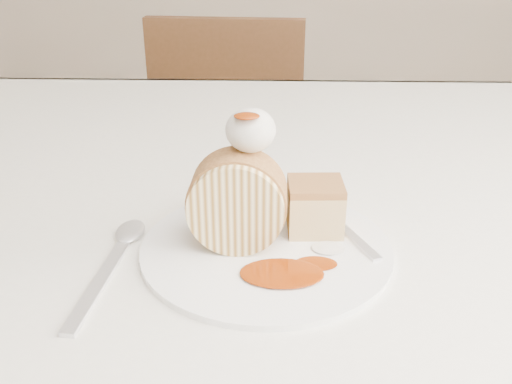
{
  "coord_description": "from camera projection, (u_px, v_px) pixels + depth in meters",
  "views": [
    {
      "loc": [
        -0.03,
        -0.44,
        1.04
      ],
      "look_at": [
        -0.05,
        0.03,
        0.81
      ],
      "focal_mm": 40.0,
      "sensor_mm": 36.0,
      "label": 1
    }
  ],
  "objects": [
    {
      "name": "spoon",
      "position": [
        99.0,
        284.0,
        0.49
      ],
      "size": [
        0.04,
        0.17,
        0.0
      ],
      "primitive_type": "cube",
      "rotation": [
        0.0,
        0.0,
        -0.08
      ],
      "color": "silver",
      "rests_on": "table"
    },
    {
      "name": "roulade_slice",
      "position": [
        237.0,
        202.0,
        0.52
      ],
      "size": [
        0.09,
        0.05,
        0.09
      ],
      "primitive_type": "cylinder",
      "rotation": [
        1.57,
        0.0,
        -0.03
      ],
      "color": "#F6E4AB",
      "rests_on": "plate"
    },
    {
      "name": "fork",
      "position": [
        350.0,
        234.0,
        0.56
      ],
      "size": [
        0.07,
        0.14,
        0.0
      ],
      "primitive_type": "cube",
      "rotation": [
        0.0,
        0.0,
        0.41
      ],
      "color": "silver",
      "rests_on": "plate"
    },
    {
      "name": "whipped_cream",
      "position": [
        251.0,
        130.0,
        0.51
      ],
      "size": [
        0.05,
        0.05,
        0.04
      ],
      "primitive_type": "ellipsoid",
      "color": "white",
      "rests_on": "roulade_slice"
    },
    {
      "name": "table",
      "position": [
        295.0,
        238.0,
        0.74
      ],
      "size": [
        1.4,
        0.9,
        0.75
      ],
      "color": "white",
      "rests_on": "ground"
    },
    {
      "name": "caramel_pool",
      "position": [
        282.0,
        273.0,
        0.49
      ],
      "size": [
        0.08,
        0.05,
        0.0
      ],
      "primitive_type": null,
      "rotation": [
        0.0,
        0.0,
        0.04
      ],
      "color": "#7D2805",
      "rests_on": "plate"
    },
    {
      "name": "caramel_drizzle",
      "position": [
        247.0,
        110.0,
        0.49
      ],
      "size": [
        0.02,
        0.02,
        0.01
      ],
      "primitive_type": "ellipsoid",
      "color": "#7D2805",
      "rests_on": "whipped_cream"
    },
    {
      "name": "plate",
      "position": [
        266.0,
        248.0,
        0.54
      ],
      "size": [
        0.25,
        0.25,
        0.01
      ],
      "primitive_type": "cylinder",
      "rotation": [
        0.0,
        0.0,
        0.04
      ],
      "color": "white",
      "rests_on": "table"
    },
    {
      "name": "chair_far",
      "position": [
        232.0,
        142.0,
        1.59
      ],
      "size": [
        0.41,
        0.41,
        0.82
      ],
      "rotation": [
        0.0,
        0.0,
        3.08
      ],
      "color": "brown",
      "rests_on": "ground"
    },
    {
      "name": "cake_chunk",
      "position": [
        315.0,
        210.0,
        0.56
      ],
      "size": [
        0.05,
        0.05,
        0.04
      ],
      "primitive_type": "cube",
      "rotation": [
        0.0,
        0.0,
        0.04
      ],
      "color": "#A4723E",
      "rests_on": "plate"
    }
  ]
}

